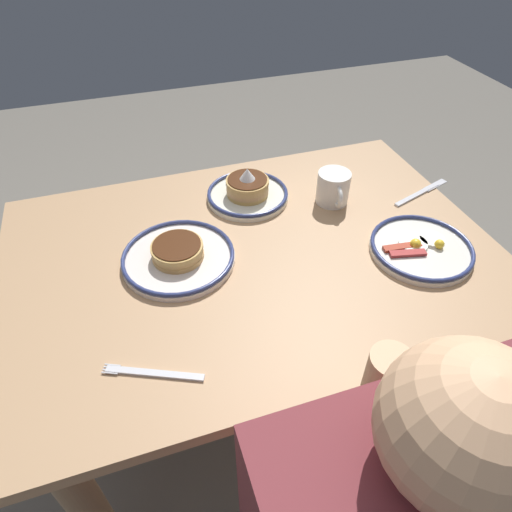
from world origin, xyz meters
TOP-DOWN VIEW (x-y plane):
  - ground_plane at (0.00, 0.00)m, footprint 6.00×6.00m
  - dining_table at (0.00, 0.00)m, footprint 1.21×0.84m
  - plate_near_main at (0.18, -0.03)m, footprint 0.27×0.27m
  - plate_center_pancakes at (-0.06, -0.23)m, footprint 0.23×0.23m
  - plate_far_companion at (-0.40, 0.13)m, footprint 0.25×0.25m
  - coffee_mug at (-0.28, -0.14)m, footprint 0.09×0.12m
  - fork_near at (0.29, 0.27)m, footprint 0.19×0.10m
  - butter_knife at (-0.55, -0.09)m, footprint 0.21×0.08m

SIDE VIEW (x-z plane):
  - ground_plane at x=0.00m, z-range 0.00..0.00m
  - dining_table at x=0.00m, z-range 0.23..0.97m
  - butter_knife at x=-0.55m, z-range 0.74..0.75m
  - fork_near at x=0.29m, z-range 0.74..0.75m
  - plate_far_companion at x=-0.40m, z-range 0.73..0.77m
  - plate_near_main at x=0.18m, z-range 0.73..0.78m
  - plate_center_pancakes at x=-0.06m, z-range 0.72..0.81m
  - coffee_mug at x=-0.28m, z-range 0.74..0.83m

